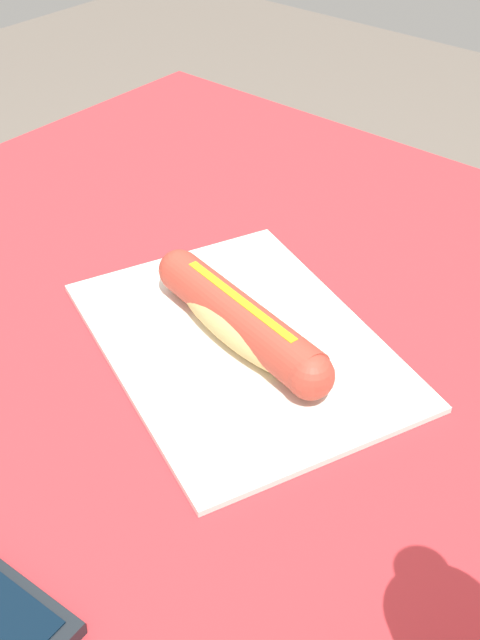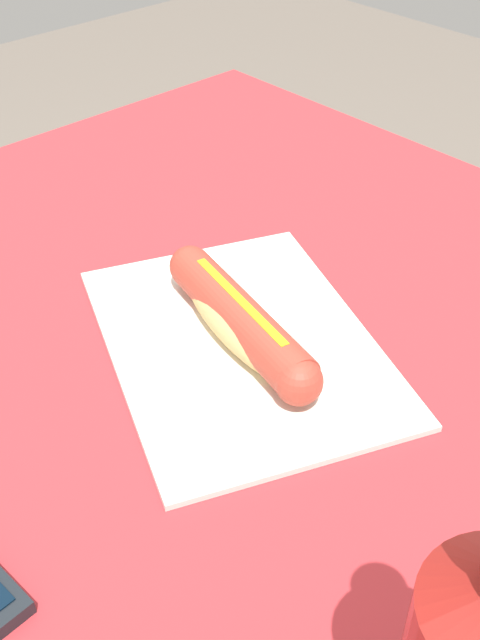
{
  "view_description": "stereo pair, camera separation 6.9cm",
  "coord_description": "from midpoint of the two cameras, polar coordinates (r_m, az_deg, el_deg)",
  "views": [
    {
      "loc": [
        0.38,
        -0.4,
        1.23
      ],
      "look_at": [
        0.03,
        0.02,
        0.8
      ],
      "focal_mm": 43.78,
      "sensor_mm": 36.0,
      "label": 1
    },
    {
      "loc": [
        0.43,
        -0.35,
        1.23
      ],
      "look_at": [
        0.03,
        0.02,
        0.8
      ],
      "focal_mm": 43.78,
      "sensor_mm": 36.0,
      "label": 2
    }
  ],
  "objects": [
    {
      "name": "dining_table",
      "position": [
        0.82,
        0.05,
        -9.59
      ],
      "size": [
        0.98,
        0.97,
        0.77
      ],
      "color": "brown",
      "rests_on": "ground"
    },
    {
      "name": "paper_wrapper",
      "position": [
        0.71,
        2.79,
        -1.82
      ],
      "size": [
        0.38,
        0.33,
        0.01
      ],
      "primitive_type": "cube",
      "rotation": [
        0.0,
        0.0,
        -0.39
      ],
      "color": "silver",
      "rests_on": "dining_table"
    },
    {
      "name": "hot_dog",
      "position": [
        0.69,
        2.86,
        -0.11
      ],
      "size": [
        0.23,
        0.09,
        0.05
      ],
      "color": "#DBB26B",
      "rests_on": "paper_wrapper"
    }
  ]
}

